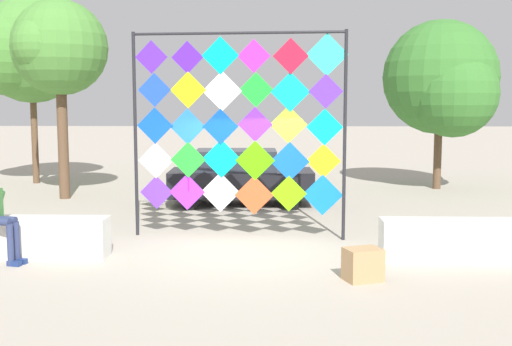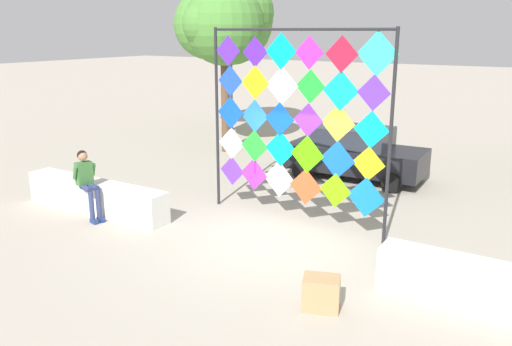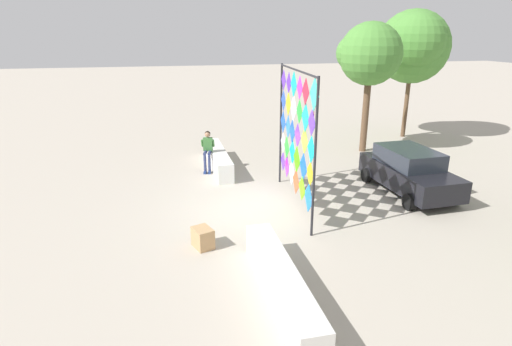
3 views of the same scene
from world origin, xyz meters
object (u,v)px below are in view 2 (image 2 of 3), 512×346
Objects in this scene: kite_display_rack at (296,117)px; cardboard_box_large at (321,293)px; tree_far_right at (221,26)px; tree_broadleaf at (226,20)px; seated_vendor at (87,179)px; parked_car at (354,153)px.

kite_display_rack is 7.84× the size of cardboard_box_large.
tree_far_right is 3.87m from tree_broadleaf.
kite_display_rack is 0.70× the size of tree_broadleaf.
seated_vendor is 0.40× the size of parked_car.
seated_vendor is 2.81× the size of cardboard_box_large.
kite_display_rack is at bearing -86.93° from parked_car.
parked_car is 7.01× the size of cardboard_box_large.
cardboard_box_large is 15.54m from tree_broadleaf.
tree_broadleaf reaches higher than tree_far_right.
parked_car is at bearing -9.19° from tree_far_right.
kite_display_rack is 7.66m from tree_far_right.
seated_vendor is (-4.10, -2.23, -1.46)m from kite_display_rack.
parked_car is at bearing 107.80° from cardboard_box_large.
tree_far_right reaches higher than seated_vendor.
seated_vendor is 6.31m from cardboard_box_large.
tree_broadleaf reaches higher than kite_display_rack.
tree_far_right reaches higher than cardboard_box_large.
cardboard_box_large is at bearing -72.20° from parked_car.
tree_broadleaf reaches higher than parked_car.
cardboard_box_large is at bearing -47.02° from tree_far_right.
tree_far_right is (-5.46, 5.02, 1.92)m from kite_display_rack.
tree_broadleaf reaches higher than seated_vendor.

